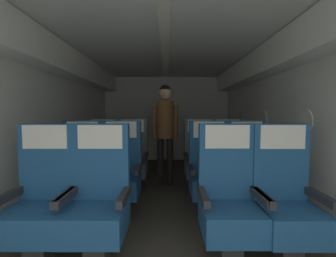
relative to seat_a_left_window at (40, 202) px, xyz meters
name	(u,v)px	position (x,y,z in m)	size (l,w,h in m)	color
ground	(164,201)	(1.00, 1.24, -0.47)	(3.38, 5.98, 0.02)	#3D3833
fuselage_shell	(164,89)	(1.00, 1.50, 1.07)	(3.26, 5.63, 2.17)	silver
seat_a_left_window	(40,202)	(0.00, 0.00, 0.00)	(0.50, 0.47, 1.10)	#38383D
seat_a_left_aisle	(97,202)	(0.47, 0.00, 0.00)	(0.50, 0.47, 1.10)	#38383D
seat_a_right_aisle	(285,202)	(2.00, -0.01, 0.00)	(0.50, 0.47, 1.10)	#38383D
seat_a_right_window	(228,202)	(1.54, 0.01, 0.00)	(0.50, 0.47, 1.10)	#38383D
seat_b_left_window	(80,174)	(0.00, 0.87, 0.00)	(0.50, 0.47, 1.10)	#38383D
seat_b_left_aisle	(119,174)	(0.46, 0.89, 0.00)	(0.50, 0.47, 1.10)	#38383D
seat_b_right_aisle	(247,174)	(2.01, 0.88, 0.00)	(0.50, 0.47, 1.10)	#38383D
seat_b_right_window	(208,174)	(1.54, 0.90, 0.00)	(0.50, 0.47, 1.10)	#38383D
seat_c_left_window	(101,159)	(0.00, 1.77, 0.00)	(0.50, 0.47, 1.10)	#38383D
seat_c_left_aisle	(131,159)	(0.47, 1.77, 0.00)	(0.50, 0.47, 1.10)	#38383D
seat_c_right_aisle	(228,159)	(2.00, 1.77, 0.00)	(0.50, 0.47, 1.10)	#38383D
seat_c_right_window	(199,160)	(1.54, 1.75, 0.00)	(0.50, 0.47, 1.10)	#38383D
flight_attendant	(164,123)	(0.99, 1.97, 0.56)	(0.43, 0.28, 1.66)	black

